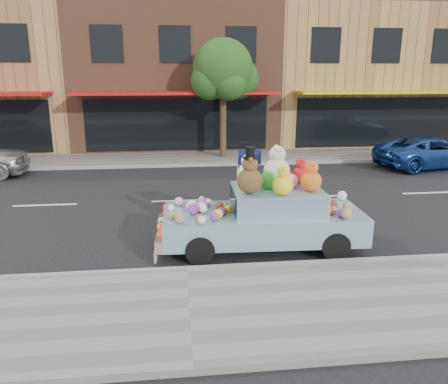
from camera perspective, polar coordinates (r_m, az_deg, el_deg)
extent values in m
plane|color=black|center=(13.32, -5.57, -1.16)|extent=(120.00, 120.00, 0.00)
cube|color=gray|center=(7.29, -4.54, -15.24)|extent=(60.00, 3.00, 0.12)
cube|color=gray|center=(19.63, -5.95, 4.36)|extent=(60.00, 3.00, 0.12)
cube|color=gray|center=(8.61, -4.92, -10.15)|extent=(60.00, 0.12, 0.13)
cube|color=gray|center=(18.16, -5.88, 3.49)|extent=(60.00, 0.12, 0.13)
cube|color=black|center=(21.89, -25.93, 17.10)|extent=(1.40, 0.06, 1.60)
cube|color=brown|center=(24.78, -6.35, 14.61)|extent=(10.00, 8.00, 7.00)
cube|color=#332D2B|center=(25.01, -6.61, 23.00)|extent=(10.00, 8.00, 0.30)
cube|color=black|center=(20.89, -6.10, 8.74)|extent=(8.50, 0.06, 2.40)
cube|color=#B71210|center=(19.90, -6.20, 12.74)|extent=(9.00, 1.80, 0.12)
cube|color=black|center=(20.99, -15.05, 18.20)|extent=(1.40, 0.06, 1.60)
cube|color=black|center=(20.79, -6.40, 18.64)|extent=(1.40, 0.06, 1.60)
cube|color=black|center=(21.03, 2.26, 18.68)|extent=(1.40, 0.06, 1.60)
cube|color=#A98447|center=(26.78, 16.30, 14.16)|extent=(10.00, 8.00, 7.00)
cube|color=#332D2B|center=(26.99, 16.92, 21.91)|extent=(10.00, 8.00, 0.30)
cube|color=black|center=(23.23, 19.70, 8.59)|extent=(8.50, 0.06, 2.40)
cube|color=gold|center=(22.34, 21.04, 12.11)|extent=(9.00, 1.80, 0.12)
cube|color=black|center=(21.99, 13.17, 18.16)|extent=(1.40, 0.06, 1.60)
cube|color=black|center=(23.14, 20.53, 17.46)|extent=(1.40, 0.06, 1.60)
cube|color=black|center=(24.61, 27.05, 16.61)|extent=(1.40, 0.06, 1.60)
cylinder|color=#38281C|center=(19.52, -0.12, 8.95)|extent=(0.28, 0.28, 3.20)
sphere|color=#1E4513|center=(19.40, -0.12, 15.78)|extent=(2.60, 2.60, 2.60)
sphere|color=#1E4513|center=(19.78, 1.86, 14.61)|extent=(1.80, 1.80, 1.80)
sphere|color=#1E4513|center=(19.14, -1.90, 14.28)|extent=(1.60, 1.60, 1.60)
sphere|color=#1E4513|center=(18.83, 0.71, 13.97)|extent=(1.40, 1.40, 1.40)
sphere|color=#1E4513|center=(19.96, -1.21, 14.90)|extent=(1.60, 1.60, 1.60)
imported|color=#1B4295|center=(19.78, 25.34, 4.72)|extent=(4.83, 2.91, 1.25)
cylinder|color=black|center=(9.37, 14.35, -6.84)|extent=(0.61, 0.22, 0.60)
cylinder|color=black|center=(10.77, 11.74, -3.76)|extent=(0.61, 0.22, 0.60)
cylinder|color=black|center=(8.90, -3.15, -7.58)|extent=(0.61, 0.22, 0.60)
cylinder|color=black|center=(10.35, -3.36, -4.23)|extent=(0.61, 0.22, 0.60)
cube|color=#89B4CC|center=(9.66, 5.07, -4.15)|extent=(4.36, 1.85, 0.60)
cube|color=#89B4CC|center=(9.54, 6.92, -0.97)|extent=(1.95, 1.57, 0.50)
cube|color=silver|center=(9.61, -8.19, -5.31)|extent=(0.22, 1.78, 0.26)
cube|color=red|center=(8.86, -8.21, -4.91)|extent=(0.07, 0.28, 0.16)
cube|color=red|center=(10.14, -7.74, -2.26)|extent=(0.07, 0.28, 0.16)
cube|color=black|center=(9.41, 1.24, -1.11)|extent=(0.09, 1.30, 0.40)
sphere|color=#543818|center=(8.97, 3.38, 1.47)|extent=(0.53, 0.53, 0.53)
sphere|color=#543818|center=(8.90, 3.42, 3.62)|extent=(0.33, 0.33, 0.33)
sphere|color=#543818|center=(8.76, 3.56, 4.15)|extent=(0.13, 0.13, 0.13)
sphere|color=#543818|center=(8.99, 3.30, 4.44)|extent=(0.13, 0.13, 0.13)
cylinder|color=black|center=(8.87, 3.43, 4.50)|extent=(0.31, 0.31, 0.02)
cylinder|color=black|center=(8.85, 3.44, 5.20)|extent=(0.20, 0.20, 0.22)
sphere|color=beige|center=(9.75, 6.91, 2.70)|extent=(0.60, 0.60, 0.60)
sphere|color=beige|center=(9.68, 6.99, 4.91)|extent=(0.37, 0.37, 0.37)
sphere|color=beige|center=(9.53, 7.19, 5.48)|extent=(0.14, 0.14, 0.14)
sphere|color=beige|center=(9.78, 6.84, 5.74)|extent=(0.14, 0.14, 0.14)
sphere|color=#E15A15|center=(9.29, 11.31, 1.40)|extent=(0.44, 0.44, 0.44)
sphere|color=#E15A15|center=(9.23, 11.40, 3.11)|extent=(0.27, 0.27, 0.27)
sphere|color=#E15A15|center=(9.12, 11.61, 3.53)|extent=(0.10, 0.10, 0.10)
sphere|color=#E15A15|center=(9.30, 11.25, 3.78)|extent=(0.10, 0.10, 0.10)
sphere|color=#B11214|center=(9.94, 9.95, 2.22)|extent=(0.39, 0.39, 0.39)
sphere|color=#B11214|center=(9.89, 10.02, 3.64)|extent=(0.24, 0.24, 0.24)
sphere|color=#B11214|center=(9.80, 10.18, 3.99)|extent=(0.09, 0.09, 0.09)
sphere|color=#B11214|center=(9.95, 9.90, 4.18)|extent=(0.09, 0.09, 0.09)
sphere|color=white|center=(9.76, 3.04, 2.38)|extent=(0.46, 0.46, 0.46)
sphere|color=white|center=(9.70, 3.06, 4.07)|extent=(0.28, 0.28, 0.28)
sphere|color=white|center=(9.58, 3.17, 4.49)|extent=(0.11, 0.11, 0.11)
sphere|color=white|center=(9.78, 2.97, 4.71)|extent=(0.11, 0.11, 0.11)
sphere|color=yellow|center=(8.91, 7.70, 0.88)|extent=(0.42, 0.42, 0.42)
sphere|color=yellow|center=(8.84, 7.76, 2.58)|extent=(0.26, 0.26, 0.26)
sphere|color=yellow|center=(8.74, 7.92, 2.98)|extent=(0.10, 0.10, 0.10)
sphere|color=yellow|center=(8.91, 7.64, 3.23)|extent=(0.10, 0.10, 0.10)
sphere|color=#258927|center=(9.40, 5.81, 1.52)|extent=(0.40, 0.40, 0.40)
sphere|color=pink|center=(9.55, 8.70, 1.46)|extent=(0.32, 0.32, 0.32)
sphere|color=#7E2D8B|center=(9.24, -4.12, -2.45)|extent=(0.19, 0.19, 0.19)
sphere|color=#5E2B1B|center=(9.49, -0.53, -1.89)|extent=(0.20, 0.20, 0.20)
sphere|color=#D64414|center=(9.26, 0.00, -2.50)|extent=(0.15, 0.15, 0.15)
sphere|color=#B83B13|center=(9.28, -3.97, -2.56)|extent=(0.13, 0.13, 0.13)
sphere|color=#997954|center=(9.51, 0.13, -1.89)|extent=(0.19, 0.19, 0.19)
sphere|color=#7E2D8B|center=(9.20, -0.31, -2.55)|extent=(0.18, 0.18, 0.18)
sphere|color=beige|center=(8.69, -2.95, -3.69)|extent=(0.17, 0.17, 0.17)
sphere|color=beige|center=(9.66, -4.16, -1.64)|extent=(0.20, 0.20, 0.20)
sphere|color=#B83B13|center=(9.74, -0.34, -1.65)|extent=(0.14, 0.14, 0.14)
sphere|color=#7E2D8B|center=(9.38, -3.87, -2.09)|extent=(0.21, 0.21, 0.21)
sphere|color=#7E2D8B|center=(9.60, -0.04, -1.73)|extent=(0.19, 0.19, 0.19)
sphere|color=white|center=(9.82, -2.02, -1.43)|extent=(0.16, 0.16, 0.16)
sphere|color=beige|center=(10.14, -2.91, -0.95)|extent=(0.14, 0.14, 0.14)
sphere|color=beige|center=(9.61, -4.57, -1.87)|extent=(0.15, 0.15, 0.15)
sphere|color=#B83B13|center=(8.82, -3.33, -3.45)|extent=(0.15, 0.15, 0.15)
sphere|color=yellow|center=(9.40, 0.54, -2.22)|extent=(0.16, 0.16, 0.16)
sphere|color=#997954|center=(8.77, -5.83, -3.45)|extent=(0.20, 0.20, 0.20)
sphere|color=#7E2D8B|center=(8.85, -1.27, -3.25)|extent=(0.18, 0.18, 0.18)
sphere|color=yellow|center=(8.99, -0.76, -2.87)|extent=(0.20, 0.20, 0.20)
sphere|color=white|center=(9.37, -2.75, -2.20)|extent=(0.19, 0.19, 0.19)
sphere|color=white|center=(9.56, -6.92, -2.05)|extent=(0.15, 0.15, 0.15)
sphere|color=pink|center=(9.92, -5.93, -1.22)|extent=(0.20, 0.20, 0.20)
sphere|color=#7E2D8B|center=(9.69, -2.39, -1.66)|extent=(0.16, 0.16, 0.16)
sphere|color=#7E2D8B|center=(9.92, -2.16, -1.24)|extent=(0.17, 0.17, 0.17)
sphere|color=#997954|center=(9.03, -6.75, -3.04)|extent=(0.16, 0.16, 0.16)
sphere|color=#D8A88C|center=(9.45, -3.03, -1.87)|extent=(0.22, 0.22, 0.22)
sphere|color=#7E2D8B|center=(9.93, -8.09, -3.30)|extent=(0.17, 0.17, 0.17)
sphere|color=white|center=(9.74, -8.16, -3.78)|extent=(0.14, 0.14, 0.14)
sphere|color=yellow|center=(10.08, -8.03, -3.11)|extent=(0.14, 0.14, 0.14)
sphere|color=#5E2B1B|center=(9.93, -8.09, -3.27)|extent=(0.18, 0.18, 0.18)
sphere|color=white|center=(9.72, -8.17, -3.74)|extent=(0.17, 0.17, 0.17)
sphere|color=yellow|center=(9.36, -8.31, -4.54)|extent=(0.15, 0.15, 0.15)
sphere|color=#258927|center=(9.54, -8.23, -4.16)|extent=(0.15, 0.15, 0.15)
sphere|color=#5E2B1B|center=(9.87, 13.99, -1.63)|extent=(0.22, 0.22, 0.22)
sphere|color=#997954|center=(9.55, 14.05, -2.33)|extent=(0.18, 0.18, 0.18)
sphere|color=#997954|center=(9.87, 15.82, -1.78)|extent=(0.21, 0.21, 0.21)
sphere|color=#7E2D8B|center=(9.41, 15.00, -2.70)|extent=(0.17, 0.17, 0.17)
sphere|color=#997954|center=(10.27, 13.03, -1.06)|extent=(0.16, 0.16, 0.16)
sphere|color=#B83B13|center=(9.53, 13.81, -2.33)|extent=(0.18, 0.18, 0.18)
sphere|color=#997954|center=(9.32, 15.66, -2.72)|extent=(0.23, 0.23, 0.23)
sphere|color=white|center=(10.66, 15.17, -0.45)|extent=(0.22, 0.22, 0.22)
cylinder|color=#997A54|center=(8.92, -8.98, -8.65)|extent=(0.06, 0.06, 0.17)
sphere|color=#997A54|center=(8.88, -9.01, -8.09)|extent=(0.07, 0.07, 0.07)
cylinder|color=#997A54|center=(9.04, -8.92, -8.31)|extent=(0.06, 0.06, 0.17)
sphere|color=#997A54|center=(9.00, -8.94, -7.76)|extent=(0.07, 0.07, 0.07)
cylinder|color=#997A54|center=(9.16, -8.86, -7.99)|extent=(0.06, 0.06, 0.17)
sphere|color=#997A54|center=(9.12, -8.88, -7.44)|extent=(0.07, 0.07, 0.07)
cylinder|color=#997A54|center=(9.28, -8.80, -7.67)|extent=(0.06, 0.06, 0.17)
sphere|color=#997A54|center=(9.24, -8.82, -7.12)|extent=(0.07, 0.07, 0.07)
cylinder|color=#997A54|center=(9.40, -8.74, -7.36)|extent=(0.06, 0.06, 0.17)
sphere|color=#997A54|center=(9.36, -8.77, -6.82)|extent=(0.07, 0.07, 0.07)
cylinder|color=#997A54|center=(9.52, -8.69, -7.05)|extent=(0.06, 0.06, 0.17)
sphere|color=#997A54|center=(9.48, -8.71, -6.52)|extent=(0.07, 0.07, 0.07)
cylinder|color=#997A54|center=(9.64, -8.64, -6.76)|extent=(0.06, 0.06, 0.17)
sphere|color=#997A54|center=(9.60, -8.66, -6.23)|extent=(0.07, 0.07, 0.07)
cylinder|color=#997A54|center=(9.76, -8.58, -6.47)|extent=(0.06, 0.06, 0.17)
sphere|color=#997A54|center=(9.73, -8.61, -5.95)|extent=(0.07, 0.07, 0.07)
cylinder|color=#997A54|center=(9.88, -8.53, -6.19)|extent=(0.06, 0.06, 0.17)
sphere|color=#997A54|center=(9.85, -8.55, -5.68)|extent=(0.07, 0.07, 0.07)
cylinder|color=#997A54|center=(10.00, -8.48, -5.92)|extent=(0.06, 0.06, 0.17)
sphere|color=#997A54|center=(9.97, -8.50, -5.41)|extent=(0.07, 0.07, 0.07)
cylinder|color=#997A54|center=(10.12, -8.43, -5.65)|extent=(0.06, 0.06, 0.17)
sphere|color=#997A54|center=(10.09, -8.46, -5.15)|extent=(0.07, 0.07, 0.07)
cylinder|color=#997A54|center=(10.25, -8.39, -5.39)|extent=(0.06, 0.06, 0.17)
sphere|color=#997A54|center=(10.21, -8.41, -4.89)|extent=(0.07, 0.07, 0.07)
cylinder|color=#997A54|center=(10.37, -8.34, -5.14)|extent=(0.06, 0.06, 0.17)
sphere|color=#997A54|center=(10.34, -8.36, -4.64)|extent=(0.07, 0.07, 0.07)
cylinder|color=#997A54|center=(10.49, -8.30, -4.89)|extent=(0.06, 0.06, 0.17)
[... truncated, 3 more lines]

